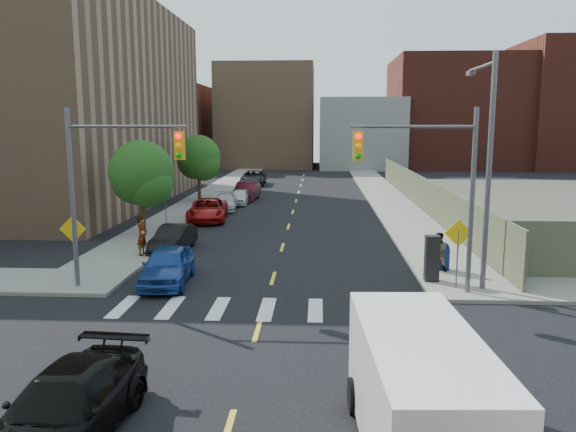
# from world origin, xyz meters

# --- Properties ---
(ground) EXTENTS (160.00, 160.00, 0.00)m
(ground) POSITION_xyz_m (0.00, 0.00, 0.00)
(ground) COLOR black
(ground) RESTS_ON ground
(sidewalk_nw) EXTENTS (3.50, 73.00, 0.15)m
(sidewalk_nw) POSITION_xyz_m (-7.75, 41.50, 0.07)
(sidewalk_nw) COLOR gray
(sidewalk_nw) RESTS_ON ground
(sidewalk_ne) EXTENTS (3.50, 73.00, 0.15)m
(sidewalk_ne) POSITION_xyz_m (7.75, 41.50, 0.07)
(sidewalk_ne) COLOR gray
(sidewalk_ne) RESTS_ON ground
(fence_north) EXTENTS (0.12, 44.00, 2.50)m
(fence_north) POSITION_xyz_m (9.60, 28.00, 1.25)
(fence_north) COLOR #5A6144
(fence_north) RESTS_ON ground
(building_nw) EXTENTS (22.00, 30.00, 16.00)m
(building_nw) POSITION_xyz_m (-22.00, 30.00, 8.00)
(building_nw) COLOR #8C6B4C
(building_nw) RESTS_ON ground
(bg_bldg_west) EXTENTS (14.00, 18.00, 12.00)m
(bg_bldg_west) POSITION_xyz_m (-22.00, 70.00, 6.00)
(bg_bldg_west) COLOR #592319
(bg_bldg_west) RESTS_ON ground
(bg_bldg_midwest) EXTENTS (14.00, 16.00, 15.00)m
(bg_bldg_midwest) POSITION_xyz_m (-6.00, 72.00, 7.50)
(bg_bldg_midwest) COLOR #8C6B4C
(bg_bldg_midwest) RESTS_ON ground
(bg_bldg_center) EXTENTS (12.00, 16.00, 10.00)m
(bg_bldg_center) POSITION_xyz_m (8.00, 70.00, 5.00)
(bg_bldg_center) COLOR gray
(bg_bldg_center) RESTS_ON ground
(bg_bldg_east) EXTENTS (18.00, 18.00, 16.00)m
(bg_bldg_east) POSITION_xyz_m (22.00, 72.00, 8.00)
(bg_bldg_east) COLOR #592319
(bg_bldg_east) RESTS_ON ground
(bg_bldg_fareast) EXTENTS (14.00, 16.00, 18.00)m
(bg_bldg_fareast) POSITION_xyz_m (38.00, 70.00, 9.00)
(bg_bldg_fareast) COLOR #592319
(bg_bldg_fareast) RESTS_ON ground
(signal_nw) EXTENTS (4.59, 0.30, 7.00)m
(signal_nw) POSITION_xyz_m (-5.98, 6.00, 4.53)
(signal_nw) COLOR #59595E
(signal_nw) RESTS_ON ground
(signal_ne) EXTENTS (4.59, 0.30, 7.00)m
(signal_ne) POSITION_xyz_m (5.98, 6.00, 4.53)
(signal_ne) COLOR #59595E
(signal_ne) RESTS_ON ground
(streetlight_ne) EXTENTS (0.25, 3.70, 9.00)m
(streetlight_ne) POSITION_xyz_m (8.20, 6.90, 5.22)
(streetlight_ne) COLOR #59595E
(streetlight_ne) RESTS_ON ground
(warn_sign_nw) EXTENTS (1.06, 0.06, 2.83)m
(warn_sign_nw) POSITION_xyz_m (-7.80, 6.50, 1.99)
(warn_sign_nw) COLOR #59595E
(warn_sign_nw) RESTS_ON ground
(warn_sign_ne) EXTENTS (1.06, 0.06, 2.83)m
(warn_sign_ne) POSITION_xyz_m (7.20, 6.50, 1.99)
(warn_sign_ne) COLOR #59595E
(warn_sign_ne) RESTS_ON ground
(warn_sign_midwest) EXTENTS (1.06, 0.06, 2.83)m
(warn_sign_midwest) POSITION_xyz_m (-7.80, 20.00, 1.99)
(warn_sign_midwest) COLOR #59595E
(warn_sign_midwest) RESTS_ON ground
(tree_west_near) EXTENTS (3.66, 3.64, 5.52)m
(tree_west_near) POSITION_xyz_m (-8.00, 16.05, 3.48)
(tree_west_near) COLOR #332114
(tree_west_near) RESTS_ON ground
(tree_west_far) EXTENTS (3.66, 3.64, 5.52)m
(tree_west_far) POSITION_xyz_m (-8.00, 31.05, 3.48)
(tree_west_far) COLOR #332114
(tree_west_far) RESTS_ON ground
(parked_car_blue) EXTENTS (2.09, 4.54, 1.51)m
(parked_car_blue) POSITION_xyz_m (-4.20, 7.00, 0.75)
(parked_car_blue) COLOR #1A4091
(parked_car_blue) RESTS_ON ground
(parked_car_black) EXTENTS (1.72, 4.09, 1.31)m
(parked_car_black) POSITION_xyz_m (-5.47, 12.80, 0.66)
(parked_car_black) COLOR black
(parked_car_black) RESTS_ON ground
(parked_car_red) EXTENTS (2.96, 5.50, 1.47)m
(parked_car_red) POSITION_xyz_m (-5.50, 21.92, 0.73)
(parked_car_red) COLOR #A61010
(parked_car_red) RESTS_ON ground
(parked_car_silver) EXTENTS (2.02, 4.32, 1.22)m
(parked_car_silver) POSITION_xyz_m (-5.12, 26.71, 0.61)
(parked_car_silver) COLOR #ACAEB3
(parked_car_silver) RESTS_ON ground
(parked_car_white) EXTENTS (1.61, 3.72, 1.25)m
(parked_car_white) POSITION_xyz_m (-4.44, 29.64, 0.62)
(parked_car_white) COLOR silver
(parked_car_white) RESTS_ON ground
(parked_car_maroon) EXTENTS (2.03, 4.82, 1.55)m
(parked_car_maroon) POSITION_xyz_m (-4.20, 32.22, 0.77)
(parked_car_maroon) COLOR #3D0C14
(parked_car_maroon) RESTS_ON ground
(parked_car_grey) EXTENTS (2.67, 5.51, 1.51)m
(parked_car_grey) POSITION_xyz_m (-5.04, 44.26, 0.76)
(parked_car_grey) COLOR black
(parked_car_grey) RESTS_ON ground
(black_sedan) EXTENTS (2.40, 5.10, 1.44)m
(black_sedan) POSITION_xyz_m (-3.20, -4.42, 0.72)
(black_sedan) COLOR black
(black_sedan) RESTS_ON ground
(cargo_van) EXTENTS (2.53, 5.60, 2.52)m
(cargo_van) POSITION_xyz_m (3.82, -4.46, 1.32)
(cargo_van) COLOR white
(cargo_van) RESTS_ON ground
(mailbox) EXTENTS (0.51, 0.40, 1.21)m
(mailbox) POSITION_xyz_m (7.27, 9.26, 0.74)
(mailbox) COLOR navy
(mailbox) RESTS_ON sidewalk_ne
(payphone) EXTENTS (0.55, 0.45, 1.85)m
(payphone) POSITION_xyz_m (6.44, 7.46, 1.07)
(payphone) COLOR black
(payphone) RESTS_ON sidewalk_ne
(pedestrian_west) EXTENTS (0.55, 0.75, 1.90)m
(pedestrian_west) POSITION_xyz_m (-6.58, 11.29, 1.10)
(pedestrian_west) COLOR gray
(pedestrian_west) RESTS_ON sidewalk_nw
(pedestrian_east) EXTENTS (0.87, 0.70, 1.68)m
(pedestrian_east) POSITION_xyz_m (7.01, 9.02, 0.99)
(pedestrian_east) COLOR gray
(pedestrian_east) RESTS_ON sidewalk_ne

